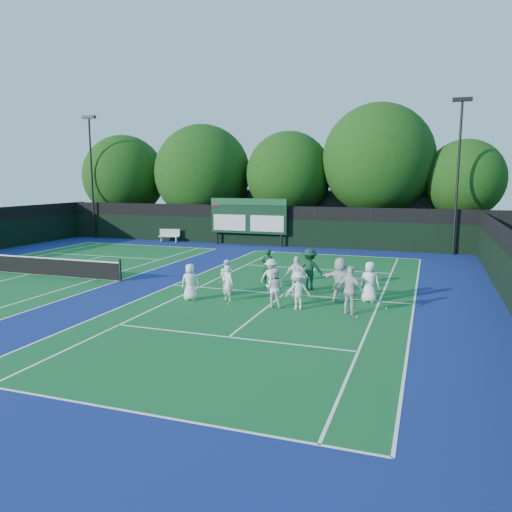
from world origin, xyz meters
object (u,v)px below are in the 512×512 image
(bench, at_px, (169,235))
(coach_left, at_px, (268,267))
(scoreboard, at_px, (248,216))
(tennis_net, at_px, (30,265))

(bench, bearing_deg, coach_left, -45.68)
(bench, bearing_deg, scoreboard, 1.82)
(scoreboard, relative_size, tennis_net, 0.53)
(scoreboard, distance_m, tennis_net, 16.26)
(scoreboard, xyz_separation_m, bench, (-6.62, -0.21, -1.64))
(scoreboard, xyz_separation_m, tennis_net, (-6.99, -14.59, -1.70))
(tennis_net, relative_size, bench, 6.71)
(bench, relative_size, coach_left, 0.98)
(scoreboard, bearing_deg, bench, -178.18)
(tennis_net, height_order, coach_left, coach_left)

